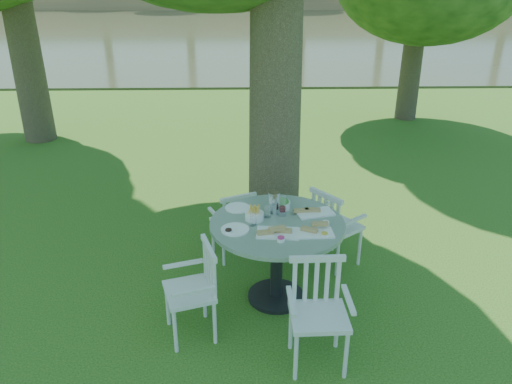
# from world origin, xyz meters

# --- Properties ---
(ground) EXTENTS (140.00, 140.00, 0.00)m
(ground) POSITION_xyz_m (0.00, 0.00, 0.00)
(ground) COLOR #1C430E
(ground) RESTS_ON ground
(table) EXTENTS (1.27, 1.27, 0.85)m
(table) POSITION_xyz_m (0.18, -0.50, 0.66)
(table) COLOR black
(table) RESTS_ON ground
(chair_ne) EXTENTS (0.61, 0.62, 0.90)m
(chair_ne) POSITION_xyz_m (0.81, 0.09, 0.53)
(chair_ne) COLOR silver
(chair_ne) RESTS_ON ground
(chair_nw) EXTENTS (0.54, 0.52, 0.82)m
(chair_nw) POSITION_xyz_m (-0.23, 0.26, 0.48)
(chair_nw) COLOR silver
(chair_nw) RESTS_ON ground
(chair_sw) EXTENTS (0.52, 0.54, 0.87)m
(chair_sw) POSITION_xyz_m (-0.53, -0.99, 0.51)
(chair_sw) COLOR silver
(chair_sw) RESTS_ON ground
(chair_se) EXTENTS (0.47, 0.44, 0.91)m
(chair_se) POSITION_xyz_m (0.46, -1.31, 0.53)
(chair_se) COLOR silver
(chair_se) RESTS_ON ground
(tableware) EXTENTS (1.10, 0.82, 0.22)m
(tableware) POSITION_xyz_m (0.16, -0.41, 0.89)
(tableware) COLOR white
(tableware) RESTS_ON table
(river) EXTENTS (100.00, 28.00, 0.12)m
(river) POSITION_xyz_m (0.00, 23.00, 0.00)
(river) COLOR #363A22
(river) RESTS_ON ground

